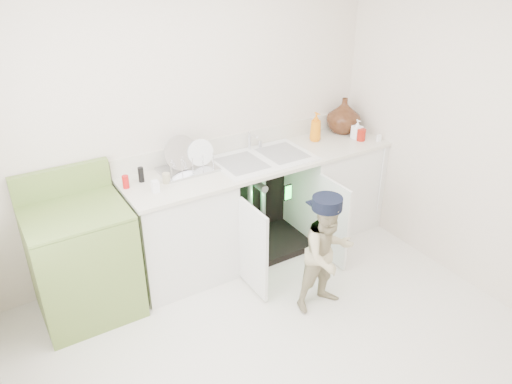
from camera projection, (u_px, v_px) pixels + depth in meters
ground at (287, 351)px, 3.51m from camera, size 3.50×3.50×0.00m
room_shell at (293, 194)px, 2.93m from camera, size 6.00×5.50×1.26m
counter_run at (265, 201)px, 4.47m from camera, size 2.44×1.02×1.24m
avocado_stove at (83, 260)px, 3.71m from camera, size 0.71×0.65×1.10m
repair_worker at (327, 253)px, 3.74m from camera, size 0.46×0.78×0.95m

